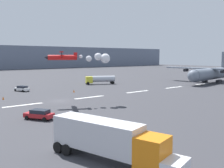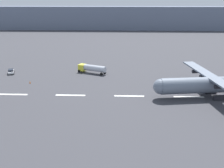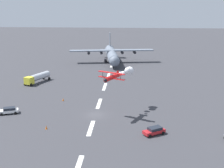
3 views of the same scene
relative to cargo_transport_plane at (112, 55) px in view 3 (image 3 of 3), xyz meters
The scene contains 14 objects.
ground_plane 59.97m from the cargo_transport_plane, behind, with size 440.00×440.00×0.00m, color #38383D.
runway_stripe_3 83.60m from the cargo_transport_plane, behind, with size 8.00×0.90×0.01m, color white.
runway_stripe_4 67.84m from the cargo_transport_plane, behind, with size 8.00×0.90×0.01m, color white.
runway_stripe_5 52.10m from the cargo_transport_plane, behind, with size 8.00×0.90×0.01m, color white.
runway_stripe_6 36.38m from the cargo_transport_plane, behind, with size 8.00×0.90×0.01m, color white.
runway_stripe_7 20.73m from the cargo_transport_plane, behind, with size 8.00×0.90×0.01m, color white.
runway_stripe_8 5.82m from the cargo_transport_plane, behind, with size 8.00×0.90×0.01m, color white.
cargo_transport_plane is the anchor object (origin of this frame).
stunt_biplane_red 57.34m from the cargo_transport_plane, behind, with size 12.08×8.03×2.34m.
fuel_tanker_truck 39.55m from the cargo_transport_plane, 146.38° to the left, with size 10.24×6.50×2.90m.
followme_car_yellow 71.24m from the cargo_transport_plane, 169.22° to the right, with size 3.91×4.77×1.52m.
airport_staff_sedan 64.02m from the cargo_transport_plane, 161.51° to the left, with size 3.23×4.80×1.52m.
traffic_cone_near 69.53m from the cargo_transport_plane, behind, with size 0.44×0.44×0.75m, color orange.
traffic_cone_far 51.47m from the cargo_transport_plane, 169.26° to the left, with size 0.44×0.44×0.75m, color orange.
Camera 3 is at (-67.63, -8.55, 26.41)m, focal length 49.63 mm.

